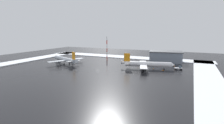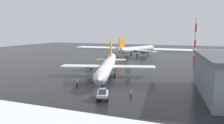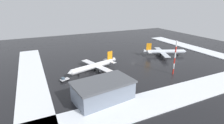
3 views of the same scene
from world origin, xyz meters
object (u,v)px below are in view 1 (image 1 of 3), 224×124
Objects in this scene: ground_crew_beside_wing at (163,71)px; antenna_mast at (107,48)px; pushback_tug at (179,68)px; ground_crew_near_tug at (153,69)px; airplane_distant_tail at (65,59)px; traffic_cone_mid_line at (162,70)px; airplane_parked_starboard at (147,64)px; ground_crew_by_nose_gear at (174,67)px; cargo_hangar at (166,57)px; traffic_cone_near_nose at (138,68)px.

antenna_mast is at bearing 124.91° from ground_crew_beside_wing.
ground_crew_near_tug is at bearing -168.27° from pushback_tug.
airplane_distant_tail reaches higher than traffic_cone_mid_line.
pushback_tug is at bearing 3.49° from airplane_parked_starboard.
airplane_distant_tail is 58.60× the size of traffic_cone_mid_line.
ground_crew_by_nose_gear is 57.96m from antenna_mast.
cargo_hangar reaches higher than ground_crew_beside_wing.
airplane_distant_tail is (60.07, 6.58, -0.04)m from airplane_parked_starboard.
pushback_tug is 13.24m from ground_crew_beside_wing.
antenna_mast is 36.15× the size of traffic_cone_near_nose.
airplane_parked_starboard is 20.39m from pushback_tug.
ground_crew_near_tug is (14.26, 8.95, -0.31)m from pushback_tug.
traffic_cone_mid_line is (-50.09, 24.18, -9.67)m from antenna_mast.
ground_crew_near_tug is at bearing 78.57° from cargo_hangar.
airplane_distant_tail is at bearing 170.42° from airplane_parked_starboard.
ground_crew_beside_wing is 0.06× the size of cargo_hangar.
ground_crew_near_tug is 52.76m from antenna_mast.
antenna_mast is (45.00, -26.04, 8.97)m from ground_crew_near_tug.
ground_crew_near_tug and ground_crew_beside_wing have the same top height.
antenna_mast reaches higher than airplane_distant_tail.
traffic_cone_mid_line is (-70.05, -6.20, -3.05)m from airplane_distant_tail.
pushback_tug is at bearing 163.91° from antenna_mast.
pushback_tug is 0.19× the size of cargo_hangar.
airplane_parked_starboard is at bearing 134.33° from ground_crew_beside_wing.
ground_crew_beside_wing is 17.89m from traffic_cone_near_nose.
ground_crew_near_tug is (-4.89, 2.24, -2.39)m from airplane_parked_starboard.
cargo_hangar is at bearing -169.86° from antenna_mast.
ground_crew_near_tug is 17.75m from ground_crew_by_nose_gear.
cargo_hangar is (-7.44, -32.31, 1.08)m from airplane_parked_starboard.
pushback_tug is 2.97× the size of ground_crew_near_tug.
airplane_parked_starboard is 6.63× the size of pushback_tug.
ground_crew_beside_wing is at bearing 151.68° from antenna_mast.
airplane_parked_starboard reaches higher than traffic_cone_mid_line.
airplane_parked_starboard reaches higher than cargo_hangar.
airplane_parked_starboard is at bearing -2.19° from traffic_cone_mid_line.
traffic_cone_mid_line is (-5.09, -1.86, -0.70)m from ground_crew_near_tug.
airplane_parked_starboard is 60.43m from airplane_distant_tail.
pushback_tug is 5.99m from ground_crew_by_nose_gear.
cargo_hangar is at bearing 148.76° from ground_crew_by_nose_gear.
airplane_distant_tail is 58.60× the size of traffic_cone_near_nose.
pushback_tug is 0.26× the size of antenna_mast.
airplane_distant_tail is 18.85× the size of ground_crew_beside_wing.
airplane_distant_tail is 36.94m from antenna_mast.
ground_crew_near_tug is at bearing -153.24° from airplane_distant_tail.
airplane_distant_tail is 1.21× the size of cargo_hangar.
cargo_hangar is 48.52× the size of traffic_cone_near_nose.
traffic_cone_near_nose is (-54.08, -8.05, -3.05)m from airplane_distant_tail.
ground_crew_beside_wing is 3.11× the size of traffic_cone_mid_line.
traffic_cone_near_nose is at bearing -118.37° from ground_crew_by_nose_gear.
antenna_mast is at bearing 133.49° from airplane_parked_starboard.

